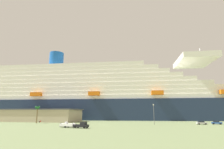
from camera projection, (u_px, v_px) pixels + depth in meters
ground_plane at (114, 121)px, 113.26m from camera, size 600.00×600.00×0.00m
cruise_ship at (98, 97)px, 146.00m from camera, size 297.04×43.39×62.74m
terminal_building at (41, 115)px, 114.66m from camera, size 49.62×24.03×7.64m
pickup_truck at (82, 125)px, 65.74m from camera, size 5.90×3.19×2.20m
small_boat_on_trailer at (69, 125)px, 67.66m from camera, size 7.85×3.24×2.15m
palm_tree at (37, 110)px, 97.13m from camera, size 3.18×2.74×8.94m
street_lamp at (154, 112)px, 84.28m from camera, size 0.56×0.56×9.33m
parked_car_red_hatchback at (39, 121)px, 103.84m from camera, size 4.82×2.58×1.58m
parked_car_blue_suv at (216, 123)px, 86.20m from camera, size 4.65×2.59×1.58m
parked_car_silver_sedan at (201, 123)px, 85.01m from camera, size 4.65×2.41×1.58m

